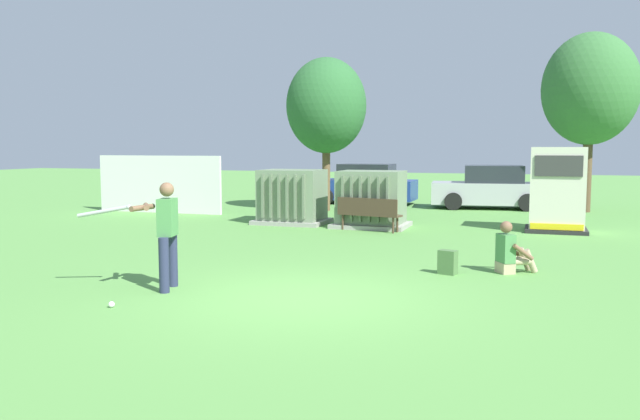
{
  "coord_description": "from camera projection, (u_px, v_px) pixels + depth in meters",
  "views": [
    {
      "loc": [
        3.3,
        -9.08,
        2.3
      ],
      "look_at": [
        -0.91,
        3.5,
        1.0
      ],
      "focal_mm": 36.13,
      "sensor_mm": 36.0,
      "label": 1
    }
  ],
  "objects": [
    {
      "name": "ground_plane",
      "position": [
        304.0,
        298.0,
        9.83
      ],
      "size": [
        96.0,
        96.0,
        0.0
      ],
      "primitive_type": "plane",
      "color": "#5B9947"
    },
    {
      "name": "fence_panel",
      "position": [
        159.0,
        184.0,
        22.56
      ],
      "size": [
        4.8,
        0.12,
        2.0
      ],
      "primitive_type": "cube",
      "color": "white",
      "rests_on": "ground"
    },
    {
      "name": "transformer_west",
      "position": [
        292.0,
        197.0,
        19.38
      ],
      "size": [
        2.1,
        1.7,
        1.62
      ],
      "color": "#9E9B93",
      "rests_on": "ground"
    },
    {
      "name": "transformer_mid_west",
      "position": [
        371.0,
        200.0,
        18.47
      ],
      "size": [
        2.1,
        1.7,
        1.62
      ],
      "color": "#9E9B93",
      "rests_on": "ground"
    },
    {
      "name": "generator_enclosure",
      "position": [
        557.0,
        190.0,
        17.46
      ],
      "size": [
        1.6,
        1.4,
        2.3
      ],
      "color": "#262626",
      "rests_on": "ground"
    },
    {
      "name": "park_bench",
      "position": [
        368.0,
        212.0,
        17.58
      ],
      "size": [
        1.84,
        0.76,
        0.92
      ],
      "color": "#4C3828",
      "rests_on": "ground"
    },
    {
      "name": "batter",
      "position": [
        164.0,
        230.0,
        10.35
      ],
      "size": [
        1.6,
        0.77,
        1.74
      ],
      "color": "#282D4C",
      "rests_on": "ground"
    },
    {
      "name": "sports_ball",
      "position": [
        112.0,
        304.0,
        9.25
      ],
      "size": [
        0.09,
        0.09,
        0.09
      ],
      "primitive_type": "sphere",
      "color": "white",
      "rests_on": "ground"
    },
    {
      "name": "seated_spectator",
      "position": [
        510.0,
        253.0,
        11.77
      ],
      "size": [
        0.78,
        0.68,
        0.96
      ],
      "color": "tan",
      "rests_on": "ground"
    },
    {
      "name": "backpack",
      "position": [
        448.0,
        262.0,
        11.67
      ],
      "size": [
        0.36,
        0.33,
        0.44
      ],
      "color": "#4C723F",
      "rests_on": "ground"
    },
    {
      "name": "tree_left",
      "position": [
        326.0,
        106.0,
        22.99
      ],
      "size": [
        2.87,
        2.87,
        5.48
      ],
      "color": "brown",
      "rests_on": "ground"
    },
    {
      "name": "tree_center_left",
      "position": [
        590.0,
        89.0,
        22.4
      ],
      "size": [
        3.28,
        3.28,
        6.26
      ],
      "color": "brown",
      "rests_on": "ground"
    },
    {
      "name": "parked_car_leftmost",
      "position": [
        364.0,
        185.0,
        26.08
      ],
      "size": [
        4.21,
        1.93,
        1.62
      ],
      "color": "navy",
      "rests_on": "ground"
    },
    {
      "name": "parked_car_left_of_center",
      "position": [
        490.0,
        189.0,
        24.03
      ],
      "size": [
        4.36,
        2.27,
        1.62
      ],
      "color": "#B2B2B7",
      "rests_on": "ground"
    }
  ]
}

